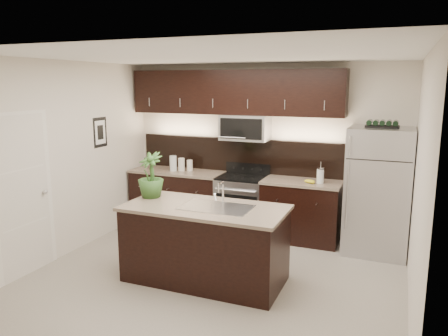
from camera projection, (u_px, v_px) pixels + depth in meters
name	position (u px, v px, depth m)	size (l,w,h in m)	color
ground	(215.00, 276.00, 5.50)	(4.50, 4.50, 0.00)	gray
room_walls	(205.00, 143.00, 5.18)	(4.52, 4.02, 2.71)	beige
counter_run	(230.00, 203.00, 7.12)	(3.51, 0.65, 0.94)	black
upper_fixtures	(235.00, 99.00, 6.92)	(3.49, 0.40, 1.66)	black
island	(205.00, 243.00, 5.32)	(1.96, 0.96, 0.94)	black
sink_faucet	(217.00, 206.00, 5.19)	(0.84, 0.50, 0.28)	silver
refrigerator	(378.00, 191.00, 6.14)	(0.87, 0.78, 1.79)	#B2B2B7
wine_rack	(382.00, 124.00, 5.96)	(0.44, 0.27, 0.10)	black
plant	(151.00, 175.00, 5.60)	(0.33, 0.33, 0.59)	#305923
canisters	(179.00, 164.00, 7.34)	(0.36, 0.22, 0.26)	silver
french_press	(320.00, 175.00, 6.42)	(0.11, 0.11, 0.31)	silver
bananas	(308.00, 181.00, 6.48)	(0.17, 0.13, 0.05)	gold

